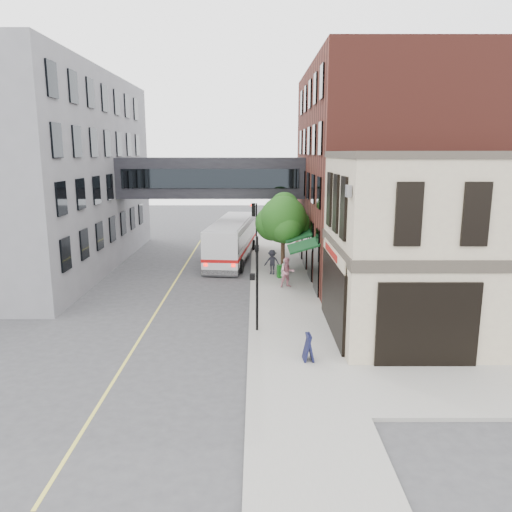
{
  "coord_description": "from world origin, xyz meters",
  "views": [
    {
      "loc": [
        0.32,
        -20.4,
        8.41
      ],
      "look_at": [
        0.35,
        2.75,
        3.57
      ],
      "focal_mm": 35.0,
      "sensor_mm": 36.0,
      "label": 1
    }
  ],
  "objects_px": {
    "bus": "(232,238)",
    "pedestrian_a": "(285,271)",
    "pedestrian_c": "(272,262)",
    "sandwich_board": "(308,347)",
    "pedestrian_b": "(287,272)",
    "newspaper_box": "(281,271)"
  },
  "relations": [
    {
      "from": "newspaper_box",
      "to": "sandwich_board",
      "type": "xyz_separation_m",
      "value": [
        0.44,
        -13.56,
        0.12
      ]
    },
    {
      "from": "pedestrian_c",
      "to": "newspaper_box",
      "type": "relative_size",
      "value": 1.98
    },
    {
      "from": "bus",
      "to": "pedestrian_c",
      "type": "relative_size",
      "value": 6.9
    },
    {
      "from": "pedestrian_a",
      "to": "pedestrian_c",
      "type": "bearing_deg",
      "value": 114.08
    },
    {
      "from": "pedestrian_c",
      "to": "newspaper_box",
      "type": "height_order",
      "value": "pedestrian_c"
    },
    {
      "from": "pedestrian_a",
      "to": "newspaper_box",
      "type": "relative_size",
      "value": 1.92
    },
    {
      "from": "newspaper_box",
      "to": "sandwich_board",
      "type": "relative_size",
      "value": 0.78
    },
    {
      "from": "pedestrian_b",
      "to": "pedestrian_c",
      "type": "distance_m",
      "value": 3.43
    },
    {
      "from": "pedestrian_b",
      "to": "bus",
      "type": "bearing_deg",
      "value": 97.06
    },
    {
      "from": "pedestrian_b",
      "to": "sandwich_board",
      "type": "distance_m",
      "value": 11.18
    },
    {
      "from": "bus",
      "to": "pedestrian_a",
      "type": "xyz_separation_m",
      "value": [
        3.76,
        -7.86,
        -0.77
      ]
    },
    {
      "from": "bus",
      "to": "sandwich_board",
      "type": "height_order",
      "value": "bus"
    },
    {
      "from": "pedestrian_b",
      "to": "sandwich_board",
      "type": "xyz_separation_m",
      "value": [
        0.15,
        -11.18,
        -0.39
      ]
    },
    {
      "from": "pedestrian_b",
      "to": "newspaper_box",
      "type": "xyz_separation_m",
      "value": [
        -0.29,
        2.38,
        -0.51
      ]
    },
    {
      "from": "sandwich_board",
      "to": "pedestrian_b",
      "type": "bearing_deg",
      "value": 86.73
    },
    {
      "from": "pedestrian_a",
      "to": "sandwich_board",
      "type": "relative_size",
      "value": 1.49
    },
    {
      "from": "bus",
      "to": "newspaper_box",
      "type": "bearing_deg",
      "value": -60.27
    },
    {
      "from": "pedestrian_c",
      "to": "bus",
      "type": "bearing_deg",
      "value": 137.02
    },
    {
      "from": "newspaper_box",
      "to": "bus",
      "type": "bearing_deg",
      "value": 102.29
    },
    {
      "from": "newspaper_box",
      "to": "pedestrian_a",
      "type": "bearing_deg",
      "value": -100.01
    },
    {
      "from": "bus",
      "to": "newspaper_box",
      "type": "xyz_separation_m",
      "value": [
        3.54,
        -6.2,
        -1.16
      ]
    },
    {
      "from": "pedestrian_a",
      "to": "newspaper_box",
      "type": "bearing_deg",
      "value": 105.34
    }
  ]
}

